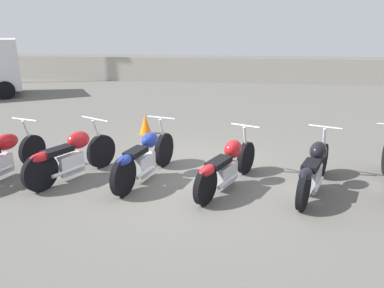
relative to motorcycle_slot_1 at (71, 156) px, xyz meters
The scene contains 7 objects.
ground_plane 2.30m from the motorcycle_slot_1, 10.30° to the left, with size 60.00×60.00×0.00m, color #5B5954.
fence_back 12.88m from the motorcycle_slot_1, 80.10° to the left, with size 40.00×0.04×1.21m.
motorcycle_slot_1 is the anchor object (origin of this frame).
motorcycle_slot_2 1.37m from the motorcycle_slot_1, ahead, with size 0.81×2.16×1.05m.
motorcycle_slot_3 2.88m from the motorcycle_slot_1, ahead, with size 1.06×2.03×0.99m.
motorcycle_slot_4 4.37m from the motorcycle_slot_1, ahead, with size 0.98×2.08×1.01m.
traffic_cone_near 3.22m from the motorcycle_slot_1, 78.69° to the left, with size 0.32×0.32×0.52m.
Camera 1 is at (0.81, -6.61, 2.76)m, focal length 35.00 mm.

